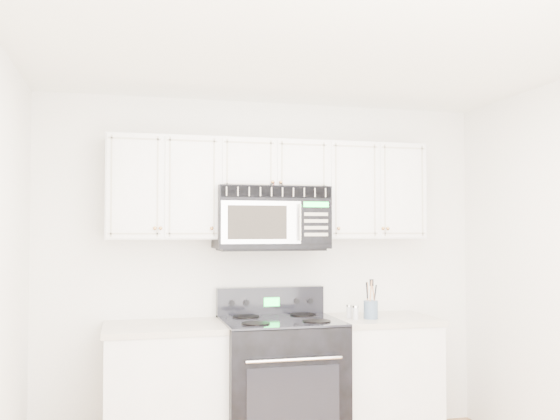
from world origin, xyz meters
name	(u,v)px	position (x,y,z in m)	size (l,w,h in m)	color
room	(341,286)	(0.00, 0.00, 1.30)	(3.51, 3.51, 2.61)	#9B7146
base_cabinet_left	(165,395)	(-0.80, 1.44, 0.43)	(0.86, 0.65, 0.92)	white
base_cabinet_right	(377,382)	(0.80, 1.44, 0.43)	(0.86, 0.65, 0.92)	white
range	(280,381)	(0.03, 1.40, 0.48)	(0.84, 0.76, 1.14)	black
upper_cabinets	(271,185)	(0.00, 1.58, 1.93)	(2.44, 0.37, 0.75)	white
microwave	(271,218)	(-0.02, 1.54, 1.68)	(0.84, 0.47, 0.46)	black
utensil_crock	(371,309)	(0.72, 1.36, 0.99)	(0.11, 0.11, 0.29)	#415878
shaker_salt	(355,312)	(0.59, 1.34, 0.97)	(0.04, 0.04, 0.10)	#BAB8C2
shaker_pepper	(349,311)	(0.58, 1.44, 0.97)	(0.04, 0.04, 0.10)	#BAB8C2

